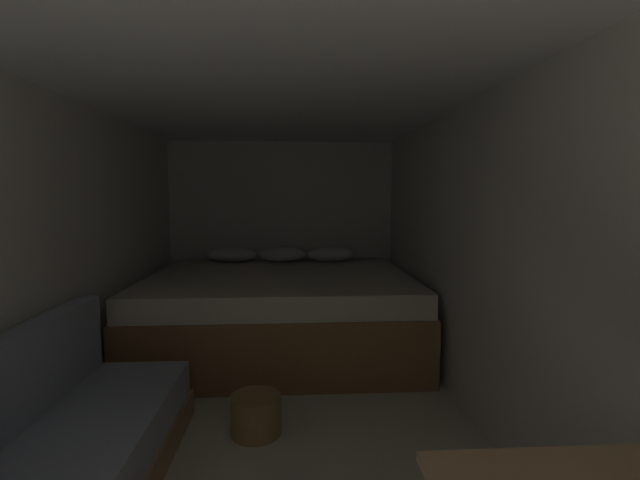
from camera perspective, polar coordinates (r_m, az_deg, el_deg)
The scene contains 7 objects.
ground_plane at distance 2.73m, azimuth -6.10°, elevation -24.92°, with size 7.10×7.10×0.00m, color beige.
wall_back at distance 4.94m, azimuth -4.87°, elevation 1.04°, with size 2.52×0.05×1.97m, color silver.
wall_left at distance 2.74m, azimuth -33.26°, elevation -3.70°, with size 0.05×5.10×1.97m, color silver.
wall_right at distance 2.63m, azimuth 21.78°, elevation -3.53°, with size 0.05×5.10×1.97m, color silver.
ceiling_slab at distance 2.42m, azimuth -6.64°, elevation 20.18°, with size 2.52×5.10×0.05m, color white.
bed at distance 4.06m, azimuth -5.13°, elevation -9.02°, with size 2.30×1.87×0.85m.
wicker_basket at distance 2.81m, azimuth -8.20°, elevation -21.30°, with size 0.30×0.30×0.23m.
Camera 1 is at (0.12, -0.50, 1.39)m, focal length 24.93 mm.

